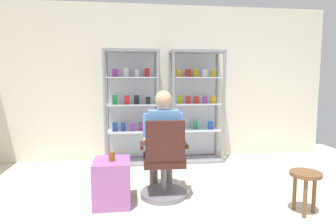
# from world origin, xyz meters

# --- Properties ---
(back_wall) EXTENTS (6.00, 0.10, 2.70)m
(back_wall) POSITION_xyz_m (0.00, 3.00, 1.35)
(back_wall) COLOR silver
(back_wall) RESTS_ON ground
(display_cabinet_left) EXTENTS (0.90, 0.45, 1.90)m
(display_cabinet_left) POSITION_xyz_m (-0.55, 2.76, 0.96)
(display_cabinet_left) COLOR gray
(display_cabinet_left) RESTS_ON ground
(display_cabinet_right) EXTENTS (0.90, 0.45, 1.90)m
(display_cabinet_right) POSITION_xyz_m (0.55, 2.76, 0.97)
(display_cabinet_right) COLOR gray
(display_cabinet_right) RESTS_ON ground
(office_chair) EXTENTS (0.57, 0.56, 0.96)m
(office_chair) POSITION_xyz_m (-0.19, 1.18, 0.39)
(office_chair) COLOR slate
(office_chair) RESTS_ON ground
(seated_shopkeeper) EXTENTS (0.49, 0.57, 1.29)m
(seated_shopkeeper) POSITION_xyz_m (-0.18, 1.34, 0.71)
(seated_shopkeeper) COLOR slate
(seated_shopkeeper) RESTS_ON ground
(storage_crate) EXTENTS (0.41, 0.47, 0.51)m
(storage_crate) POSITION_xyz_m (-0.79, 1.11, 0.26)
(storage_crate) COLOR #9E599E
(storage_crate) RESTS_ON ground
(tea_glass) EXTENTS (0.07, 0.07, 0.11)m
(tea_glass) POSITION_xyz_m (-0.79, 1.07, 0.56)
(tea_glass) COLOR brown
(tea_glass) RESTS_ON storage_crate
(wooden_stool) EXTENTS (0.32, 0.32, 0.45)m
(wooden_stool) POSITION_xyz_m (1.24, 0.60, 0.36)
(wooden_stool) COLOR brown
(wooden_stool) RESTS_ON ground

